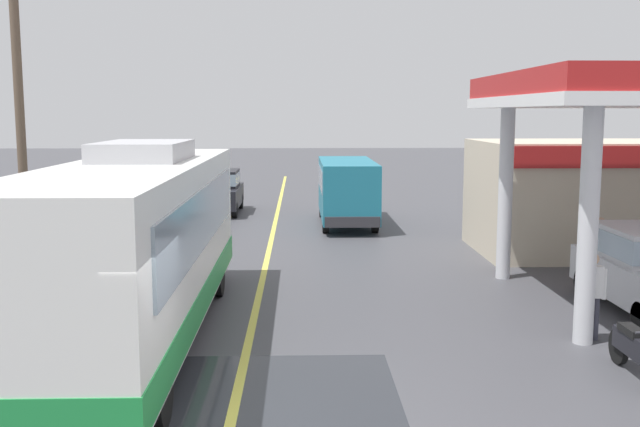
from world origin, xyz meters
The scene contains 11 objects.
ground centered at (0.00, 20.00, 0.00)m, with size 120.00×120.00×0.00m, color #424247.
lane_divider_stripe centered at (0.00, 15.00, 0.00)m, with size 0.16×50.00×0.01m, color #D8CC4C.
wet_puddle_patch centered at (0.50, 1.07, 0.00)m, with size 3.90×4.39×0.01m, color #26282D.
coach_bus_main centered at (-2.08, 4.27, 1.72)m, with size 2.60×11.04×3.69m.
gas_station_roadside centered at (9.91, 10.73, 2.63)m, with size 9.10×11.95×5.10m.
minibus_opposing_lane centered at (2.76, 18.54, 1.47)m, with size 2.04×6.13×2.44m.
motorcycle_parked_forecourt centered at (6.38, 2.11, 0.44)m, with size 0.55×1.80×0.92m.
pedestrian_near_pump centered at (8.47, 8.66, 0.93)m, with size 0.55×0.22×1.66m.
pedestrian_by_shop centered at (6.42, 4.03, 0.93)m, with size 0.55×0.22×1.66m.
car_trailing_behind_bus centered at (-2.44, 21.99, 1.01)m, with size 1.70×4.20×1.82m.
utility_pole_roadside centered at (-6.33, 10.28, 4.23)m, with size 1.80×0.24×8.10m.
Camera 1 is at (0.97, -9.17, 4.24)m, focal length 41.11 mm.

